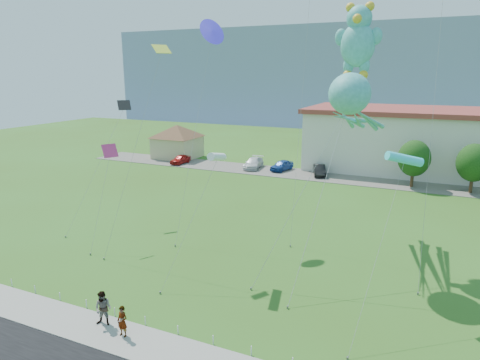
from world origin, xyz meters
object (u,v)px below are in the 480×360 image
object	(u,v)px
pedestrian_right	(103,309)
parked_car_red	(181,159)
parked_car_blue	(282,165)
pavilion	(177,138)
teddy_bear_kite	(358,39)
octopus_kite	(353,106)
parked_car_white	(253,163)
pedestrian_left	(122,321)
parked_car_black	(319,170)

from	to	relation	value
pedestrian_right	parked_car_red	distance (m)	40.68
parked_car_blue	pavilion	bearing A→B (deg)	-172.87
pavilion	pedestrian_right	world-z (taller)	pavilion
teddy_bear_kite	octopus_kite	bearing A→B (deg)	-81.05
parked_car_white	teddy_bear_kite	distance (m)	30.92
pavilion	octopus_kite	xyz separation A→B (m)	(30.63, -25.83, 7.58)
pavilion	parked_car_white	size ratio (longest dim) A/B	1.91
pedestrian_right	parked_car_red	world-z (taller)	pedestrian_right
parked_car_red	octopus_kite	distance (m)	36.68
pedestrian_right	parked_car_blue	world-z (taller)	pedestrian_right
teddy_bear_kite	pedestrian_left	bearing A→B (deg)	-114.92
pedestrian_left	octopus_kite	bearing A→B (deg)	64.25
pedestrian_right	parked_car_white	xyz separation A→B (m)	(-7.50, 37.96, -0.27)
pedestrian_right	parked_car_black	world-z (taller)	pedestrian_right
parked_car_blue	octopus_kite	world-z (taller)	octopus_kite
parked_car_white	parked_car_black	size ratio (longest dim) A/B	1.18
parked_car_blue	octopus_kite	xyz separation A→B (m)	(12.97, -23.77, 9.86)
pavilion	pedestrian_left	xyz separation A→B (m)	(22.68, -40.65, -2.13)
parked_car_black	parked_car_blue	bearing A→B (deg)	153.86
parked_car_blue	teddy_bear_kite	distance (m)	29.16
octopus_kite	parked_car_red	bearing A→B (deg)	141.62
pedestrian_right	teddy_bear_kite	size ratio (longest dim) A/B	0.11
pavilion	pedestrian_left	size ratio (longest dim) A/B	5.77
parked_car_white	octopus_kite	world-z (taller)	octopus_kite
parked_car_red	octopus_kite	size ratio (longest dim) A/B	0.27
parked_car_red	parked_car_white	xyz separation A→B (m)	(10.71, 1.58, 0.07)
parked_car_red	teddy_bear_kite	distance (m)	36.93
pedestrian_left	octopus_kite	size ratio (longest dim) A/B	0.12
pedestrian_left	parked_car_white	bearing A→B (deg)	105.73
parked_car_red	parked_car_blue	world-z (taller)	parked_car_blue
pedestrian_right	parked_car_black	size ratio (longest dim) A/B	0.45
parked_car_red	parked_car_blue	bearing A→B (deg)	11.40
pavilion	parked_car_white	world-z (taller)	pavilion
parked_car_white	octopus_kite	size ratio (longest dim) A/B	0.35
parked_car_black	teddy_bear_kite	bearing A→B (deg)	-89.29
parked_car_red	parked_car_blue	xyz separation A→B (m)	(14.72, 1.84, 0.06)
parked_car_white	parked_car_blue	xyz separation A→B (m)	(4.01, 0.26, -0.02)
parked_car_red	parked_car_white	size ratio (longest dim) A/B	0.76
parked_car_black	octopus_kite	bearing A→B (deg)	-90.02
pedestrian_right	parked_car_red	xyz separation A→B (m)	(-18.21, 36.37, -0.34)
pedestrian_left	pedestrian_right	bearing A→B (deg)	168.84
pavilion	octopus_kite	world-z (taller)	octopus_kite
parked_car_blue	parked_car_black	xyz separation A→B (m)	(5.27, -0.71, -0.01)
pedestrian_left	teddy_bear_kite	size ratio (longest dim) A/B	0.09
parked_car_white	octopus_kite	xyz separation A→B (m)	(16.98, -23.51, 9.84)
parked_car_blue	teddy_bear_kite	bearing A→B (deg)	-46.29
pavilion	teddy_bear_kite	size ratio (longest dim) A/B	0.53
pedestrian_left	parked_car_black	size ratio (longest dim) A/B	0.39
pedestrian_left	parked_car_white	xyz separation A→B (m)	(-9.02, 38.33, -0.14)
parked_car_blue	parked_car_black	bearing A→B (deg)	6.10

